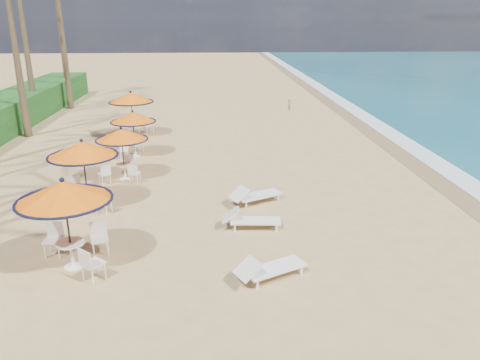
# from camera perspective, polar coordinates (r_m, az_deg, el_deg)

# --- Properties ---
(ground) EXTENTS (160.00, 160.00, 0.00)m
(ground) POSITION_cam_1_polar(r_m,az_deg,el_deg) (13.33, 1.18, -9.32)
(ground) COLOR tan
(ground) RESTS_ON ground
(foam_strip) EXTENTS (1.20, 140.00, 0.04)m
(foam_strip) POSITION_cam_1_polar(r_m,az_deg,el_deg) (24.81, 21.21, 3.03)
(foam_strip) COLOR white
(foam_strip) RESTS_ON ground
(wetsand_band) EXTENTS (1.40, 140.00, 0.02)m
(wetsand_band) POSITION_cam_1_polar(r_m,az_deg,el_deg) (24.45, 19.29, 3.03)
(wetsand_band) COLOR olive
(wetsand_band) RESTS_ON ground
(station_0) EXTENTS (2.46, 2.46, 2.56)m
(station_0) POSITION_cam_1_polar(r_m,az_deg,el_deg) (12.84, -20.38, -2.54)
(station_0) COLOR black
(station_0) RESTS_ON ground
(station_1) EXTENTS (2.39, 2.39, 2.50)m
(station_1) POSITION_cam_1_polar(r_m,az_deg,el_deg) (16.86, -18.70, 2.56)
(station_1) COLOR black
(station_1) RESTS_ON ground
(station_2) EXTENTS (2.13, 2.13, 2.22)m
(station_2) POSITION_cam_1_polar(r_m,az_deg,el_deg) (19.59, -14.23, 4.61)
(station_2) COLOR black
(station_2) RESTS_ON ground
(station_3) EXTENTS (2.16, 2.16, 2.25)m
(station_3) POSITION_cam_1_polar(r_m,az_deg,el_deg) (22.88, -12.98, 6.82)
(station_3) COLOR black
(station_3) RESTS_ON ground
(station_4) EXTENTS (2.47, 2.47, 2.58)m
(station_4) POSITION_cam_1_polar(r_m,az_deg,el_deg) (26.91, -12.98, 9.15)
(station_4) COLOR black
(station_4) RESTS_ON ground
(lounger_near) EXTENTS (1.99, 1.40, 0.69)m
(lounger_near) POSITION_cam_1_polar(r_m,az_deg,el_deg) (12.15, 3.49, -10.67)
(lounger_near) COLOR white
(lounger_near) RESTS_ON ground
(lounger_mid) EXTENTS (1.89, 0.70, 0.66)m
(lounger_mid) POSITION_cam_1_polar(r_m,az_deg,el_deg) (14.88, 1.16, -4.80)
(lounger_mid) COLOR white
(lounger_mid) RESTS_ON ground
(lounger_far) EXTENTS (2.04, 1.46, 0.71)m
(lounger_far) POSITION_cam_1_polar(r_m,az_deg,el_deg) (16.82, 1.73, -1.82)
(lounger_far) COLOR white
(lounger_far) RESTS_ON ground
(person) EXTENTS (0.25, 0.35, 0.89)m
(person) POSITION_cam_1_polar(r_m,az_deg,el_deg) (34.03, 6.03, 9.10)
(person) COLOR #956D4C
(person) RESTS_ON ground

